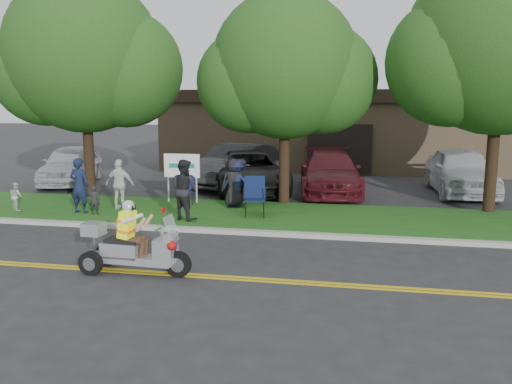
% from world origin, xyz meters
% --- Properties ---
extents(ground, '(120.00, 120.00, 0.00)m').
position_xyz_m(ground, '(0.00, 0.00, 0.00)').
color(ground, '#28282B').
rests_on(ground, ground).
extents(centerline_near, '(60.00, 0.10, 0.01)m').
position_xyz_m(centerline_near, '(0.00, -0.58, 0.01)').
color(centerline_near, gold).
rests_on(centerline_near, ground).
extents(centerline_far, '(60.00, 0.10, 0.01)m').
position_xyz_m(centerline_far, '(0.00, -0.42, 0.01)').
color(centerline_far, gold).
rests_on(centerline_far, ground).
extents(curb, '(60.00, 0.25, 0.12)m').
position_xyz_m(curb, '(0.00, 3.05, 0.06)').
color(curb, '#A8A89E').
rests_on(curb, ground).
extents(grass_verge, '(60.00, 4.00, 0.10)m').
position_xyz_m(grass_verge, '(0.00, 5.20, 0.06)').
color(grass_verge, '#1B4C14').
rests_on(grass_verge, ground).
extents(commercial_building, '(18.00, 8.20, 4.00)m').
position_xyz_m(commercial_building, '(2.00, 18.98, 2.01)').
color(commercial_building, '#9E7F5B').
rests_on(commercial_building, ground).
extents(tree_left, '(6.62, 5.40, 7.78)m').
position_xyz_m(tree_left, '(-6.44, 7.03, 4.85)').
color(tree_left, '#332114').
rests_on(tree_left, ground).
extents(tree_mid, '(5.88, 4.80, 7.05)m').
position_xyz_m(tree_mid, '(0.55, 7.23, 4.43)').
color(tree_mid, '#332114').
rests_on(tree_mid, ground).
extents(tree_right, '(6.86, 5.60, 8.07)m').
position_xyz_m(tree_right, '(7.06, 7.03, 5.03)').
color(tree_right, '#332114').
rests_on(tree_right, ground).
extents(business_sign, '(1.25, 0.06, 1.75)m').
position_xyz_m(business_sign, '(-2.90, 6.60, 1.26)').
color(business_sign, silver).
rests_on(business_sign, ground).
extents(trike_scooter, '(2.37, 0.81, 1.55)m').
position_xyz_m(trike_scooter, '(-1.56, -0.58, 0.54)').
color(trike_scooter, black).
rests_on(trike_scooter, ground).
extents(lawn_chair_a, '(0.74, 0.76, 1.18)m').
position_xyz_m(lawn_chair_a, '(-0.07, 4.95, 0.77)').
color(lawn_chair_a, black).
rests_on(lawn_chair_a, grass_verge).
extents(lawn_chair_b, '(0.57, 0.58, 0.94)m').
position_xyz_m(lawn_chair_b, '(-2.67, 6.41, 0.64)').
color(lawn_chair_b, black).
rests_on(lawn_chair_b, grass_verge).
extents(spectator_adult_left, '(0.64, 0.43, 1.70)m').
position_xyz_m(spectator_adult_left, '(-5.43, 4.32, 0.96)').
color(spectator_adult_left, '#131C37').
rests_on(spectator_adult_left, grass_verge).
extents(spectator_adult_mid, '(1.06, 0.96, 1.76)m').
position_xyz_m(spectator_adult_mid, '(-1.96, 4.04, 0.99)').
color(spectator_adult_mid, black).
rests_on(spectator_adult_mid, grass_verge).
extents(spectator_adult_right, '(0.94, 0.40, 1.60)m').
position_xyz_m(spectator_adult_right, '(-4.47, 5.11, 0.90)').
color(spectator_adult_right, silver).
rests_on(spectator_adult_right, grass_verge).
extents(spectator_chair_a, '(1.04, 0.66, 1.53)m').
position_xyz_m(spectator_chair_a, '(-0.92, 6.21, 0.87)').
color(spectator_chair_a, '#181E42').
rests_on(spectator_chair_a, grass_verge).
extents(spectator_chair_b, '(0.91, 0.76, 1.58)m').
position_xyz_m(spectator_chair_b, '(-1.01, 6.16, 0.90)').
color(spectator_chair_b, black).
rests_on(spectator_chair_b, grass_verge).
extents(child_left, '(0.36, 0.28, 0.88)m').
position_xyz_m(child_left, '(-4.89, 4.19, 0.55)').
color(child_left, black).
rests_on(child_left, grass_verge).
extents(child_right, '(0.55, 0.52, 0.91)m').
position_xyz_m(child_right, '(-7.56, 4.23, 0.56)').
color(child_right, beige).
rests_on(child_right, grass_verge).
extents(parked_car_far_left, '(3.21, 5.20, 1.65)m').
position_xyz_m(parked_car_far_left, '(-9.00, 10.06, 0.83)').
color(parked_car_far_left, '#B5B8BC').
rests_on(parked_car_far_left, ground).
extents(parked_car_left, '(3.43, 5.56, 1.73)m').
position_xyz_m(parked_car_left, '(-2.00, 10.85, 0.86)').
color(parked_car_left, '#2B2A2D').
rests_on(parked_car_left, ground).
extents(parked_car_mid, '(4.42, 6.22, 1.57)m').
position_xyz_m(parked_car_mid, '(-1.24, 9.60, 0.79)').
color(parked_car_mid, black).
rests_on(parked_car_mid, ground).
extents(parked_car_right, '(2.85, 5.67, 1.58)m').
position_xyz_m(parked_car_right, '(1.87, 10.03, 0.79)').
color(parked_car_right, '#50121A').
rests_on(parked_car_right, ground).
extents(parked_car_far_right, '(2.36, 5.31, 1.77)m').
position_xyz_m(parked_car_far_right, '(6.73, 10.67, 0.89)').
color(parked_car_far_right, silver).
rests_on(parked_car_far_right, ground).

